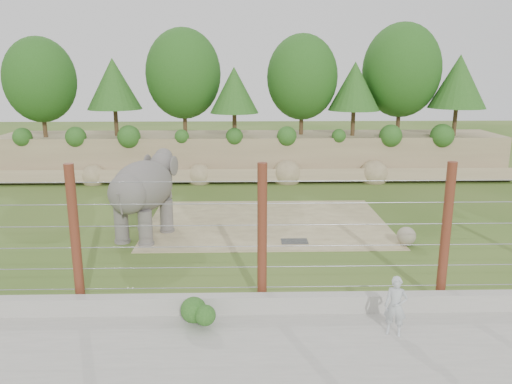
{
  "coord_description": "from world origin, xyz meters",
  "views": [
    {
      "loc": [
        -0.49,
        -17.24,
        6.38
      ],
      "look_at": [
        0.0,
        2.0,
        1.6
      ],
      "focal_mm": 35.0,
      "sensor_mm": 36.0,
      "label": 1
    }
  ],
  "objects_px": {
    "zookeeper": "(396,306)",
    "barrier_fence": "(262,236)",
    "elephant": "(144,198)",
    "stone_ball": "(406,236)"
  },
  "relations": [
    {
      "from": "barrier_fence",
      "to": "zookeeper",
      "type": "bearing_deg",
      "value": -28.56
    },
    {
      "from": "barrier_fence",
      "to": "elephant",
      "type": "bearing_deg",
      "value": 126.71
    },
    {
      "from": "zookeeper",
      "to": "barrier_fence",
      "type": "bearing_deg",
      "value": 174.18
    },
    {
      "from": "stone_ball",
      "to": "zookeeper",
      "type": "height_order",
      "value": "zookeeper"
    },
    {
      "from": "elephant",
      "to": "zookeeper",
      "type": "height_order",
      "value": "elephant"
    },
    {
      "from": "elephant",
      "to": "barrier_fence",
      "type": "bearing_deg",
      "value": -34.2
    },
    {
      "from": "stone_ball",
      "to": "barrier_fence",
      "type": "height_order",
      "value": "barrier_fence"
    },
    {
      "from": "elephant",
      "to": "stone_ball",
      "type": "height_order",
      "value": "elephant"
    },
    {
      "from": "elephant",
      "to": "zookeeper",
      "type": "distance_m",
      "value": 10.67
    },
    {
      "from": "elephant",
      "to": "barrier_fence",
      "type": "relative_size",
      "value": 0.19
    }
  ]
}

